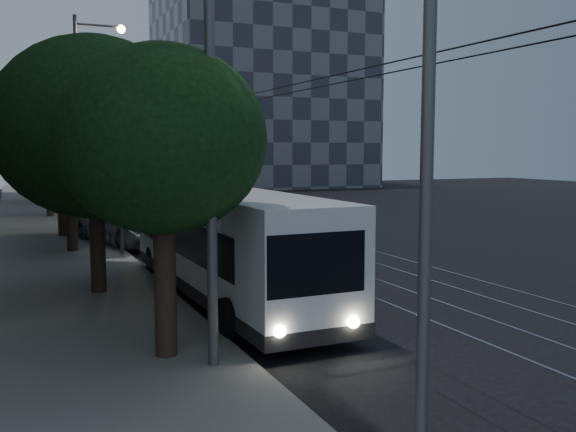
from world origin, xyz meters
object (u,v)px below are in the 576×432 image
(pickup_silver, at_px, (132,225))
(streetlamp_far, at_px, (86,103))
(car_white_c, at_px, (116,203))
(car_white_d, at_px, (109,199))
(streetlamp_near, at_px, (231,86))
(car_white_b, at_px, (111,216))
(trolleybus, at_px, (224,241))
(car_white_a, at_px, (159,224))

(pickup_silver, bearing_deg, streetlamp_far, 83.14)
(car_white_c, height_order, car_white_d, car_white_d)
(streetlamp_far, bearing_deg, streetlamp_near, -90.07)
(car_white_b, bearing_deg, car_white_d, 93.01)
(trolleybus, distance_m, pickup_silver, 11.72)
(streetlamp_far, bearing_deg, car_white_b, -14.12)
(car_white_d, height_order, streetlamp_far, streetlamp_far)
(streetlamp_near, xyz_separation_m, streetlamp_far, (0.03, 24.23, 1.24))
(trolleybus, bearing_deg, streetlamp_far, 94.08)
(car_white_b, bearing_deg, streetlamp_near, -82.21)
(trolleybus, relative_size, car_white_b, 2.56)
(car_white_a, bearing_deg, pickup_silver, -124.90)
(car_white_c, bearing_deg, car_white_b, -87.29)
(trolleybus, distance_m, car_white_c, 27.22)
(car_white_b, xyz_separation_m, car_white_c, (1.60, 8.98, -0.08))
(pickup_silver, distance_m, car_white_b, 6.52)
(trolleybus, bearing_deg, car_white_c, 86.81)
(pickup_silver, bearing_deg, car_white_c, 68.29)
(trolleybus, xyz_separation_m, car_white_d, (1.00, 30.51, -0.99))
(car_white_a, height_order, streetlamp_near, streetlamp_near)
(pickup_silver, xyz_separation_m, car_white_c, (1.60, 15.50, -0.29))
(car_white_a, relative_size, streetlamp_far, 0.36)
(car_white_b, bearing_deg, trolleybus, -77.70)
(car_white_a, bearing_deg, car_white_d, 96.97)
(car_white_a, bearing_deg, trolleybus, -87.29)
(pickup_silver, bearing_deg, streetlamp_near, -109.43)
(pickup_silver, distance_m, car_white_d, 18.90)
(car_white_a, xyz_separation_m, car_white_c, (0.00, 13.71, -0.08))
(car_white_b, distance_m, car_white_d, 12.41)
(trolleybus, relative_size, streetlamp_near, 1.35)
(car_white_d, height_order, streetlamp_near, streetlamp_near)
(car_white_a, xyz_separation_m, car_white_d, (0.00, 17.04, -0.01))
(streetlamp_near, bearing_deg, car_white_d, 85.74)
(pickup_silver, relative_size, car_white_d, 1.64)
(pickup_silver, xyz_separation_m, car_white_a, (1.60, 1.79, -0.22))
(car_white_c, xyz_separation_m, streetlamp_far, (-2.67, -8.71, 6.09))
(trolleybus, distance_m, car_white_a, 13.54)
(car_white_d, bearing_deg, car_white_c, -69.22)
(car_white_a, distance_m, streetlamp_far, 8.26)
(car_white_a, xyz_separation_m, streetlamp_far, (-2.67, 5.00, 6.01))
(pickup_silver, height_order, car_white_b, pickup_silver)
(trolleybus, xyz_separation_m, car_white_b, (-0.60, 18.20, -0.98))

